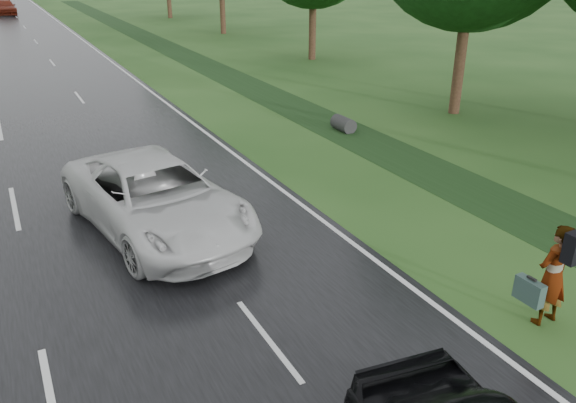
% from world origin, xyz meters
% --- Properties ---
extents(edge_stripe_east, '(0.12, 180.00, 0.01)m').
position_xyz_m(edge_stripe_east, '(6.75, 45.00, 0.04)').
color(edge_stripe_east, silver).
rests_on(edge_stripe_east, road).
extents(drainage_ditch, '(2.20, 120.00, 0.56)m').
position_xyz_m(drainage_ditch, '(11.50, 18.71, 0.04)').
color(drainage_ditch, black).
rests_on(drainage_ditch, ground).
extents(pedestrian, '(0.87, 0.78, 1.95)m').
position_xyz_m(pedestrian, '(8.18, -1.83, 1.00)').
color(pedestrian, '#A5998C').
rests_on(pedestrian, ground).
extents(white_pickup, '(3.76, 6.48, 1.70)m').
position_xyz_m(white_pickup, '(3.00, 5.00, 0.89)').
color(white_pickup, silver).
rests_on(white_pickup, road).
extents(far_car_red, '(2.13, 5.16, 1.49)m').
position_xyz_m(far_car_red, '(2.71, 62.88, 0.79)').
color(far_car_red, maroon).
rests_on(far_car_red, road).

